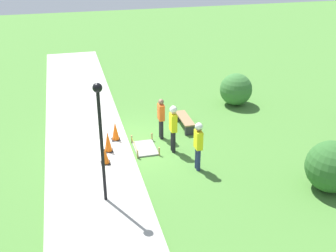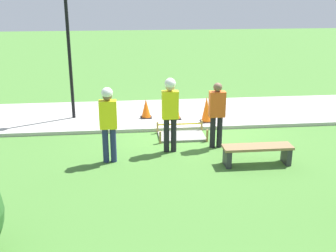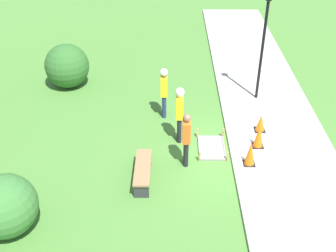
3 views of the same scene
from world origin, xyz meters
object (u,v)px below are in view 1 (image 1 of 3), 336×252
traffic_cone_sidewalk_edge (105,156)px  park_bench (185,121)px  traffic_cone_near_patch (115,131)px  worker_assistant (173,124)px  bystander_in_orange_shirt (161,116)px  traffic_cone_far_patch (108,142)px  lamppost_near (100,126)px  worker_supervisor (198,142)px

traffic_cone_sidewalk_edge → park_bench: (-2.36, 3.66, -0.07)m
traffic_cone_near_patch → worker_assistant: bearing=56.8°
bystander_in_orange_shirt → traffic_cone_sidewalk_edge: bearing=-56.0°
traffic_cone_sidewalk_edge → traffic_cone_far_patch: bearing=166.4°
traffic_cone_near_patch → worker_assistant: size_ratio=0.41×
traffic_cone_far_patch → lamppost_near: 3.78m
traffic_cone_sidewalk_edge → bystander_in_orange_shirt: bystander_in_orange_shirt is taller
traffic_cone_far_patch → worker_supervisor: 3.54m
park_bench → worker_supervisor: worker_supervisor is taller
traffic_cone_far_patch → traffic_cone_sidewalk_edge: 0.91m
traffic_cone_far_patch → park_bench: 3.76m
worker_supervisor → bystander_in_orange_shirt: size_ratio=1.06×
bystander_in_orange_shirt → worker_assistant: bearing=8.3°
park_bench → lamppost_near: 6.45m
park_bench → traffic_cone_far_patch: bearing=-66.7°
worker_assistant → lamppost_near: size_ratio=0.49×
traffic_cone_far_patch → bystander_in_orange_shirt: bystander_in_orange_shirt is taller
traffic_cone_near_patch → lamppost_near: 4.60m
worker_assistant → worker_supervisor: bearing=18.6°
traffic_cone_sidewalk_edge → worker_supervisor: worker_supervisor is taller
worker_supervisor → bystander_in_orange_shirt: (-2.69, -0.67, -0.12)m
traffic_cone_sidewalk_edge → park_bench: traffic_cone_sidewalk_edge is taller
worker_supervisor → lamppost_near: bearing=-70.8°
traffic_cone_sidewalk_edge → worker_assistant: bearing=99.6°
traffic_cone_far_patch → lamppost_near: (3.10, -0.47, 2.11)m
bystander_in_orange_shirt → traffic_cone_near_patch: bearing=-93.4°
park_bench → bystander_in_orange_shirt: bearing=-59.5°
park_bench → lamppost_near: (4.59, -3.92, 2.29)m
traffic_cone_sidewalk_edge → bystander_in_orange_shirt: size_ratio=0.35×
traffic_cone_far_patch → bystander_in_orange_shirt: (-0.77, 2.24, 0.46)m
lamppost_near → park_bench: bearing=139.5°
traffic_cone_far_patch → lamppost_near: lamppost_near is taller
park_bench → worker_supervisor: bearing=-8.9°
park_bench → lamppost_near: bearing=-40.5°
traffic_cone_far_patch → park_bench: (-1.48, 3.45, -0.18)m
traffic_cone_far_patch → worker_supervisor: size_ratio=0.45×
traffic_cone_far_patch → traffic_cone_sidewalk_edge: bearing=-13.6°
traffic_cone_near_patch → lamppost_near: (3.99, -0.87, 2.13)m
traffic_cone_near_patch → worker_supervisor: bearing=41.9°
worker_supervisor → traffic_cone_far_patch: bearing=-123.4°
traffic_cone_far_patch → bystander_in_orange_shirt: size_ratio=0.48×
worker_assistant → lamppost_near: lamppost_near is taller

